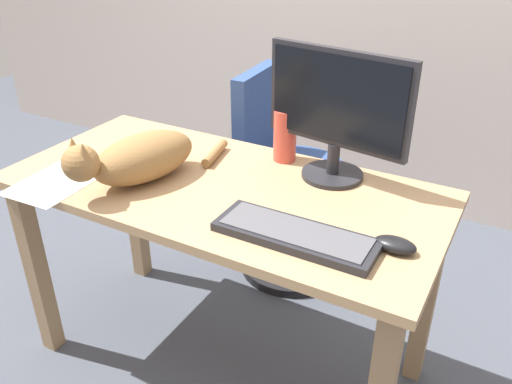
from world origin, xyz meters
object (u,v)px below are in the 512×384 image
object	(u,v)px
water_bottle	(285,134)
office_chair	(284,189)
keyboard	(295,235)
cat	(138,158)
monitor	(337,111)
computer_mouse	(395,245)

from	to	relation	value
water_bottle	office_chair	bearing A→B (deg)	115.45
keyboard	water_bottle	distance (m)	0.51
keyboard	cat	distance (m)	0.59
office_chair	monitor	size ratio (longest dim) A/B	1.97
office_chair	monitor	distance (m)	0.81
keyboard	cat	size ratio (longest dim) A/B	0.75
office_chair	water_bottle	bearing A→B (deg)	-64.55
monitor	cat	bearing A→B (deg)	-148.38
cat	water_bottle	world-z (taller)	water_bottle
monitor	water_bottle	distance (m)	0.24
monitor	keyboard	bearing A→B (deg)	-82.27
monitor	computer_mouse	bearing A→B (deg)	-46.53
keyboard	office_chair	bearing A→B (deg)	117.75
keyboard	monitor	bearing A→B (deg)	97.73
office_chair	keyboard	xyz separation A→B (m)	(0.43, -0.82, 0.36)
cat	water_bottle	xyz separation A→B (m)	(0.33, 0.37, 0.01)
cat	computer_mouse	size ratio (longest dim) A/B	5.36
office_chair	water_bottle	size ratio (longest dim) A/B	4.59
monitor	water_bottle	world-z (taller)	monitor
monitor	keyboard	xyz separation A→B (m)	(0.05, -0.39, -0.21)
water_bottle	keyboard	bearing A→B (deg)	-60.28
water_bottle	computer_mouse	bearing A→B (deg)	-36.01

